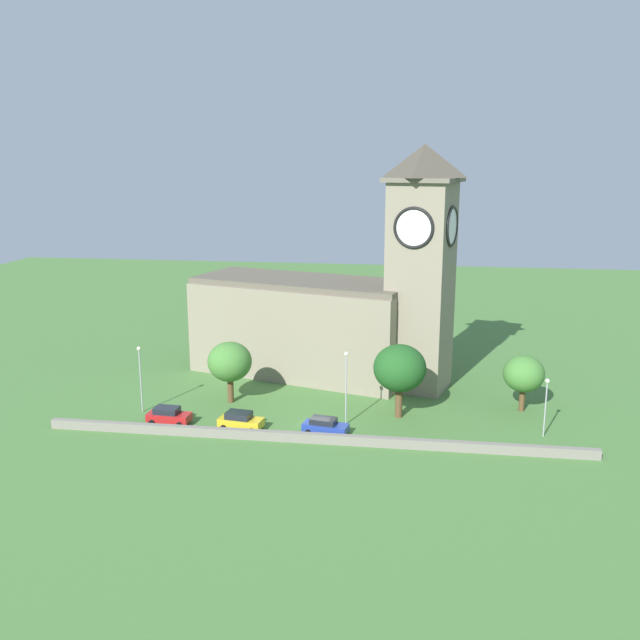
{
  "coord_description": "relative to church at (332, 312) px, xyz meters",
  "views": [
    {
      "loc": [
        9.8,
        -65.54,
        26.96
      ],
      "look_at": [
        -0.72,
        7.15,
        9.82
      ],
      "focal_mm": 38.53,
      "sensor_mm": 36.0,
      "label": 1
    }
  ],
  "objects": [
    {
      "name": "ground_plane",
      "position": [
        0.8,
        -3.0,
        -8.36
      ],
      "size": [
        200.0,
        200.0,
        0.0
      ],
      "primitive_type": "plane",
      "color": "#477538"
    },
    {
      "name": "church",
      "position": [
        0.0,
        0.0,
        0.0
      ],
      "size": [
        34.45,
        18.67,
        28.77
      ],
      "color": "gray",
      "rests_on": "ground"
    },
    {
      "name": "quay_barrier",
      "position": [
        0.8,
        -21.62,
        -7.89
      ],
      "size": [
        54.13,
        0.7,
        0.95
      ],
      "primitive_type": "cube",
      "color": "gray",
      "rests_on": "ground"
    },
    {
      "name": "car_red",
      "position": [
        -14.8,
        -18.87,
        -7.45
      ],
      "size": [
        4.6,
        2.43,
        1.8
      ],
      "color": "red",
      "rests_on": "ground"
    },
    {
      "name": "car_yellow",
      "position": [
        -6.95,
        -19.29,
        -7.43
      ],
      "size": [
        4.72,
        2.78,
        1.85
      ],
      "color": "gold",
      "rests_on": "ground"
    },
    {
      "name": "car_blue",
      "position": [
        1.8,
        -19.17,
        -7.53
      ],
      "size": [
        4.81,
        2.78,
        1.63
      ],
      "color": "#233D9E",
      "rests_on": "ground"
    },
    {
      "name": "streetlamp_west_end",
      "position": [
        -18.89,
        -15.97,
        -3.45
      ],
      "size": [
        0.44,
        0.44,
        7.42
      ],
      "color": "#9EA0A5",
      "rests_on": "ground"
    },
    {
      "name": "streetlamp_west_mid",
      "position": [
        3.62,
        -16.45,
        -3.19
      ],
      "size": [
        0.44,
        0.44,
        7.89
      ],
      "color": "#9EA0A5",
      "rests_on": "ground"
    },
    {
      "name": "streetlamp_central",
      "position": [
        23.53,
        -16.83,
        -4.24
      ],
      "size": [
        0.44,
        0.44,
        6.05
      ],
      "color": "#9EA0A5",
      "rests_on": "ground"
    },
    {
      "name": "tree_riverside_east",
      "position": [
        22.37,
        -9.64,
        -4.12
      ],
      "size": [
        4.46,
        4.46,
        6.29
      ],
      "color": "brown",
      "rests_on": "ground"
    },
    {
      "name": "tree_churchyard",
      "position": [
        -10.12,
        -11.5,
        -3.6
      ],
      "size": [
        5.0,
        5.0,
        7.06
      ],
      "color": "brown",
      "rests_on": "ground"
    },
    {
      "name": "tree_riverside_west",
      "position": [
        9.01,
        -13.46,
        -2.92
      ],
      "size": [
        5.61,
        5.61,
        8.02
      ],
      "color": "brown",
      "rests_on": "ground"
    }
  ]
}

